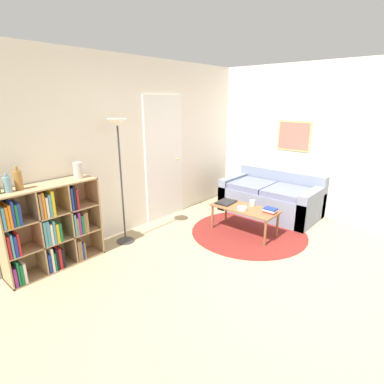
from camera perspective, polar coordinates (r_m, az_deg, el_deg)
ground_plane at (r=3.62m, az=19.99°, el=-17.33°), size 14.00×14.00×0.00m
wall_back at (r=4.73m, az=-10.47°, el=8.37°), size 7.80×0.11×2.60m
wall_right at (r=5.82m, az=17.94°, el=9.54°), size 0.08×5.70×2.60m
rug at (r=4.82m, az=10.70°, el=-7.47°), size 1.78×1.78×0.01m
bookshelf at (r=3.99m, az=-25.63°, el=-6.31°), size 1.14×0.34×1.05m
floor_lamp at (r=4.15m, az=-13.79°, el=8.75°), size 0.26×0.26×1.76m
couch at (r=5.64m, az=14.92°, el=-1.08°), size 0.93×1.66×0.74m
coffee_table at (r=4.67m, az=9.93°, el=-3.48°), size 0.46×1.02×0.41m
laptop at (r=4.83m, az=6.51°, el=-1.93°), size 0.34×0.26×0.02m
bowl at (r=4.55m, az=9.53°, el=-3.10°), size 0.14×0.14×0.05m
book_stack_on_table at (r=4.52m, az=14.65°, el=-3.40°), size 0.13×0.19×0.07m
cup at (r=4.75m, az=11.41°, el=-2.05°), size 0.08×0.08×0.09m
bottle_middle at (r=3.70m, az=-31.73°, el=1.24°), size 0.08×0.08×0.21m
bottle_right at (r=3.74m, az=-30.18°, el=1.99°), size 0.08×0.08×0.26m
vase_on_shelf at (r=3.99m, az=-20.87°, el=3.89°), size 0.11×0.11×0.20m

